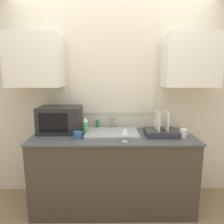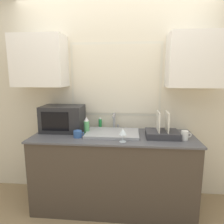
# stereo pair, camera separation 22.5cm
# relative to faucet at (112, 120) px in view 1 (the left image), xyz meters

# --- Properties ---
(ground_plane) EXTENTS (12.00, 12.00, 0.00)m
(ground_plane) POSITION_rel_faucet_xyz_m (0.01, -0.57, -1.02)
(ground_plane) COLOR #937A56
(countertop) EXTENTS (1.87, 0.70, 0.89)m
(countertop) POSITION_rel_faucet_xyz_m (0.01, -0.24, -0.58)
(countertop) COLOR #42382D
(countertop) RESTS_ON ground_plane
(wall_back) EXTENTS (6.00, 0.38, 2.60)m
(wall_back) POSITION_rel_faucet_xyz_m (0.01, 0.08, 0.37)
(wall_back) COLOR beige
(wall_back) RESTS_ON ground_plane
(sink_basin) EXTENTS (0.62, 0.42, 0.03)m
(sink_basin) POSITION_rel_faucet_xyz_m (-0.00, -0.21, -0.11)
(sink_basin) COLOR #9EA0A5
(sink_basin) RESTS_ON countertop
(faucet) EXTENTS (0.08, 0.19, 0.21)m
(faucet) POSITION_rel_faucet_xyz_m (0.00, 0.00, 0.00)
(faucet) COLOR #99999E
(faucet) RESTS_ON countertop
(microwave) EXTENTS (0.50, 0.34, 0.32)m
(microwave) POSITION_rel_faucet_xyz_m (-0.63, -0.12, 0.03)
(microwave) COLOR #232326
(microwave) RESTS_ON countertop
(dish_rack) EXTENTS (0.36, 0.29, 0.29)m
(dish_rack) POSITION_rel_faucet_xyz_m (0.56, -0.26, -0.08)
(dish_rack) COLOR #333338
(dish_rack) RESTS_ON countertop
(spray_bottle) EXTENTS (0.07, 0.07, 0.20)m
(spray_bottle) POSITION_rel_faucet_xyz_m (-0.32, -0.19, -0.03)
(spray_bottle) COLOR #59B266
(spray_bottle) RESTS_ON countertop
(soap_bottle) EXTENTS (0.04, 0.04, 0.15)m
(soap_bottle) POSITION_rel_faucet_xyz_m (-0.19, 0.04, -0.06)
(soap_bottle) COLOR #268C3F
(soap_bottle) RESTS_ON countertop
(mug_near_sink) EXTENTS (0.12, 0.09, 0.08)m
(mug_near_sink) POSITION_rel_faucet_xyz_m (-0.38, -0.36, -0.09)
(mug_near_sink) COLOR #335999
(mug_near_sink) RESTS_ON countertop
(wine_glass) EXTENTS (0.08, 0.08, 0.14)m
(wine_glass) POSITION_rel_faucet_xyz_m (0.13, -0.47, -0.02)
(wine_glass) COLOR silver
(wine_glass) RESTS_ON countertop
(mug_by_rack) EXTENTS (0.11, 0.07, 0.10)m
(mug_by_rack) POSITION_rel_faucet_xyz_m (0.79, -0.34, -0.08)
(mug_by_rack) COLOR white
(mug_by_rack) RESTS_ON countertop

